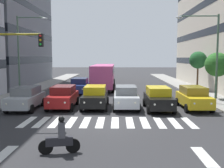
# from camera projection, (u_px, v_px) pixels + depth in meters

# --- Properties ---
(ground_plane) EXTENTS (180.00, 180.00, 0.00)m
(ground_plane) POSITION_uv_depth(u_px,v_px,m) (108.00, 122.00, 16.07)
(ground_plane) COLOR #2D2D30
(crosswalk_markings) EXTENTS (10.35, 2.80, 0.01)m
(crosswalk_markings) POSITION_uv_depth(u_px,v_px,m) (108.00, 122.00, 16.07)
(crosswalk_markings) COLOR silver
(crosswalk_markings) RESTS_ON ground_plane
(lane_arrow_0) EXTENTS (0.50, 2.20, 0.01)m
(lane_arrow_0) POSITION_uv_depth(u_px,v_px,m) (204.00, 156.00, 10.52)
(lane_arrow_0) COLOR silver
(lane_arrow_0) RESTS_ON ground_plane
(lane_arrow_1) EXTENTS (0.50, 2.20, 0.01)m
(lane_arrow_1) POSITION_uv_depth(u_px,v_px,m) (3.00, 155.00, 10.68)
(lane_arrow_1) COLOR silver
(lane_arrow_1) RESTS_ON ground_plane
(car_0) EXTENTS (2.02, 4.44, 1.72)m
(car_0) POSITION_uv_depth(u_px,v_px,m) (194.00, 97.00, 20.20)
(car_0) COLOR gold
(car_0) RESTS_ON ground_plane
(car_1) EXTENTS (2.02, 4.44, 1.72)m
(car_1) POSITION_uv_depth(u_px,v_px,m) (158.00, 98.00, 19.83)
(car_1) COLOR black
(car_1) RESTS_ON ground_plane
(car_2) EXTENTS (2.02, 4.44, 1.72)m
(car_2) POSITION_uv_depth(u_px,v_px,m) (126.00, 97.00, 20.48)
(car_2) COLOR #B2B7BC
(car_2) RESTS_ON ground_plane
(car_3) EXTENTS (2.02, 4.44, 1.72)m
(car_3) POSITION_uv_depth(u_px,v_px,m) (95.00, 97.00, 20.60)
(car_3) COLOR black
(car_3) RESTS_ON ground_plane
(car_4) EXTENTS (2.02, 4.44, 1.72)m
(car_4) POSITION_uv_depth(u_px,v_px,m) (63.00, 97.00, 20.61)
(car_4) COLOR maroon
(car_4) RESTS_ON ground_plane
(car_5) EXTENTS (2.02, 4.44, 1.72)m
(car_5) POSITION_uv_depth(u_px,v_px,m) (26.00, 98.00, 20.03)
(car_5) COLOR #B2B7BC
(car_5) RESTS_ON ground_plane
(car_row2_0) EXTENTS (2.02, 4.44, 1.72)m
(car_row2_0) POSITION_uv_depth(u_px,v_px,m) (80.00, 86.00, 28.36)
(car_row2_0) COLOR navy
(car_row2_0) RESTS_ON ground_plane
(bus_behind_traffic) EXTENTS (2.78, 10.50, 3.00)m
(bus_behind_traffic) POSITION_uv_depth(u_px,v_px,m) (104.00, 74.00, 32.96)
(bus_behind_traffic) COLOR #DB5193
(bus_behind_traffic) RESTS_ON ground_plane
(motorcycle_with_rider) EXTENTS (1.69, 0.45, 1.57)m
(motorcycle_with_rider) POSITION_uv_depth(u_px,v_px,m) (60.00, 138.00, 10.78)
(motorcycle_with_rider) COLOR black
(motorcycle_with_rider) RESTS_ON ground_plane
(street_lamp_left) EXTENTS (3.49, 0.28, 7.26)m
(street_lamp_left) POSITION_uv_depth(u_px,v_px,m) (210.00, 49.00, 21.41)
(street_lamp_left) COLOR #4C6B56
(street_lamp_left) RESTS_ON sidewalk_left
(street_lamp_right) EXTENTS (2.89, 0.28, 7.62)m
(street_lamp_right) POSITION_uv_depth(u_px,v_px,m) (23.00, 49.00, 24.69)
(street_lamp_right) COLOR #4C6B56
(street_lamp_right) RESTS_ON sidewalk_right
(street_tree_1) EXTENTS (2.24, 2.24, 4.25)m
(street_tree_1) POSITION_uv_depth(u_px,v_px,m) (217.00, 65.00, 24.33)
(street_tree_1) COLOR #513823
(street_tree_1) RESTS_ON sidewalk_left
(street_tree_2) EXTENTS (1.99, 1.99, 4.49)m
(street_tree_2) POSITION_uv_depth(u_px,v_px,m) (198.00, 60.00, 30.44)
(street_tree_2) COLOR #513823
(street_tree_2) RESTS_ON sidewalk_left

